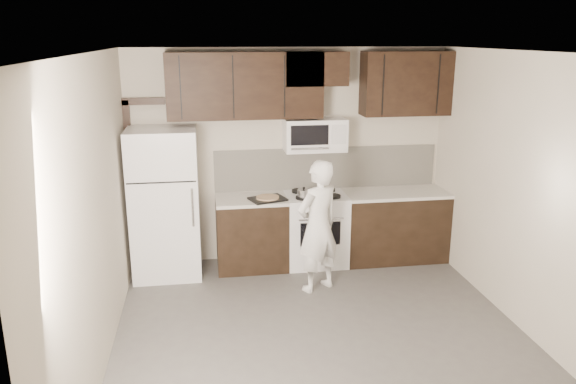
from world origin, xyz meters
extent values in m
plane|color=#504E4B|center=(0.00, 0.00, 0.00)|extent=(4.50, 4.50, 0.00)
plane|color=#BAB39E|center=(0.00, 2.25, 1.35)|extent=(4.00, 0.00, 4.00)
plane|color=white|center=(0.00, 0.00, 2.70)|extent=(4.50, 4.50, 0.00)
cube|color=black|center=(-0.52, 1.94, 0.43)|extent=(0.87, 0.62, 0.87)
cube|color=black|center=(1.34, 1.94, 0.43)|extent=(1.32, 0.62, 0.87)
cube|color=silver|center=(-0.52, 1.94, 0.89)|extent=(0.87, 0.64, 0.04)
cube|color=silver|center=(1.34, 1.94, 0.89)|extent=(1.32, 0.64, 0.04)
cube|color=white|center=(0.30, 1.94, 0.45)|extent=(0.76, 0.62, 0.89)
cube|color=white|center=(0.30, 1.94, 0.90)|extent=(0.76, 0.62, 0.02)
cube|color=black|center=(0.30, 1.63, 0.50)|extent=(0.50, 0.01, 0.30)
cylinder|color=silver|center=(0.30, 1.60, 0.70)|extent=(0.55, 0.02, 0.02)
cylinder|color=black|center=(0.12, 1.79, 0.93)|extent=(0.20, 0.20, 0.03)
cylinder|color=black|center=(0.48, 1.79, 0.93)|extent=(0.20, 0.20, 0.03)
cylinder|color=black|center=(0.12, 2.09, 0.93)|extent=(0.20, 0.20, 0.03)
cylinder|color=black|center=(0.48, 2.09, 0.93)|extent=(0.20, 0.20, 0.03)
cube|color=beige|center=(0.50, 2.24, 1.18)|extent=(2.90, 0.02, 0.54)
cube|color=black|center=(-0.55, 2.08, 2.26)|extent=(1.85, 0.35, 0.78)
cube|color=black|center=(1.45, 2.08, 2.26)|extent=(1.10, 0.35, 0.78)
cube|color=black|center=(0.30, 2.08, 2.45)|extent=(0.76, 0.35, 0.40)
cube|color=white|center=(0.30, 2.06, 1.65)|extent=(0.76, 0.38, 0.40)
cube|color=black|center=(0.20, 1.86, 1.68)|extent=(0.46, 0.01, 0.24)
cube|color=silver|center=(0.56, 1.86, 1.68)|extent=(0.18, 0.01, 0.24)
cylinder|color=silver|center=(0.20, 1.84, 1.52)|extent=(0.46, 0.02, 0.02)
cube|color=white|center=(-1.55, 1.89, 0.90)|extent=(0.80, 0.72, 1.80)
cube|color=black|center=(-1.55, 1.53, 1.25)|extent=(0.77, 0.01, 0.02)
cylinder|color=silver|center=(-1.22, 1.50, 0.95)|extent=(0.03, 0.03, 0.45)
cube|color=black|center=(-1.96, 2.21, 1.05)|extent=(0.08, 0.08, 2.10)
cube|color=black|center=(-1.75, 2.21, 2.08)|extent=(0.50, 0.08, 0.08)
cylinder|color=silver|center=(0.12, 1.79, 0.97)|extent=(0.16, 0.16, 0.12)
sphere|color=black|center=(0.12, 1.79, 1.04)|extent=(0.03, 0.03, 0.03)
cylinder|color=black|center=(0.24, 1.80, 0.99)|extent=(0.15, 0.03, 0.02)
cube|color=black|center=(-0.32, 1.81, 0.92)|extent=(0.49, 0.42, 0.02)
cylinder|color=tan|center=(-0.32, 1.81, 0.94)|extent=(0.35, 0.35, 0.02)
imported|color=white|center=(0.17, 1.17, 0.76)|extent=(0.67, 0.59, 1.53)
camera|label=1|loc=(-1.08, -4.68, 2.85)|focal=35.00mm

